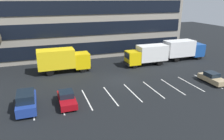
{
  "coord_description": "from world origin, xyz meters",
  "views": [
    {
      "loc": [
        -10.07,
        -25.83,
        10.84
      ],
      "look_at": [
        -0.91,
        0.64,
        1.4
      ],
      "focal_mm": 34.54,
      "sensor_mm": 36.0,
      "label": 1
    }
  ],
  "objects_px": {
    "box_truck_blue": "(183,49)",
    "sedan_tan": "(212,78)",
    "sedan_maroon": "(67,99)",
    "box_truck_yellow": "(147,54)",
    "box_truck_yellow_all": "(63,59)",
    "suv_navy": "(26,101)"
  },
  "relations": [
    {
      "from": "box_truck_blue",
      "to": "sedan_tan",
      "type": "bearing_deg",
      "value": -107.18
    },
    {
      "from": "sedan_tan",
      "to": "box_truck_yellow_all",
      "type": "bearing_deg",
      "value": 149.32
    },
    {
      "from": "sedan_maroon",
      "to": "box_truck_blue",
      "type": "bearing_deg",
      "value": 25.59
    },
    {
      "from": "box_truck_yellow",
      "to": "sedan_maroon",
      "type": "xyz_separation_m",
      "value": [
        -14.72,
        -9.91,
        -1.2
      ]
    },
    {
      "from": "box_truck_blue",
      "to": "sedan_tan",
      "type": "distance_m",
      "value": 11.49
    },
    {
      "from": "box_truck_yellow_all",
      "to": "sedan_maroon",
      "type": "distance_m",
      "value": 10.87
    },
    {
      "from": "box_truck_yellow",
      "to": "box_truck_yellow_all",
      "type": "height_order",
      "value": "box_truck_yellow_all"
    },
    {
      "from": "box_truck_yellow_all",
      "to": "sedan_tan",
      "type": "bearing_deg",
      "value": -30.68
    },
    {
      "from": "box_truck_yellow",
      "to": "sedan_tan",
      "type": "bearing_deg",
      "value": -65.75
    },
    {
      "from": "box_truck_yellow",
      "to": "sedan_tan",
      "type": "distance_m",
      "value": 11.02
    },
    {
      "from": "box_truck_blue",
      "to": "sedan_tan",
      "type": "xyz_separation_m",
      "value": [
        -3.37,
        -10.9,
        -1.35
      ]
    },
    {
      "from": "box_truck_yellow",
      "to": "suv_navy",
      "type": "distance_m",
      "value": 21.14
    },
    {
      "from": "sedan_maroon",
      "to": "box_truck_yellow",
      "type": "bearing_deg",
      "value": 33.94
    },
    {
      "from": "box_truck_yellow",
      "to": "sedan_maroon",
      "type": "height_order",
      "value": "box_truck_yellow"
    },
    {
      "from": "box_truck_yellow",
      "to": "sedan_maroon",
      "type": "bearing_deg",
      "value": -146.06
    },
    {
      "from": "suv_navy",
      "to": "box_truck_yellow_all",
      "type": "bearing_deg",
      "value": 65.03
    },
    {
      "from": "box_truck_yellow",
      "to": "suv_navy",
      "type": "bearing_deg",
      "value": -152.32
    },
    {
      "from": "box_truck_yellow_all",
      "to": "sedan_tan",
      "type": "distance_m",
      "value": 21.26
    },
    {
      "from": "box_truck_blue",
      "to": "suv_navy",
      "type": "distance_m",
      "value": 28.67
    },
    {
      "from": "box_truck_yellow_all",
      "to": "suv_navy",
      "type": "distance_m",
      "value": 11.79
    },
    {
      "from": "box_truck_yellow_all",
      "to": "suv_navy",
      "type": "relative_size",
      "value": 1.78
    },
    {
      "from": "box_truck_yellow_all",
      "to": "box_truck_blue",
      "type": "xyz_separation_m",
      "value": [
        21.61,
        0.07,
        -0.02
      ]
    }
  ]
}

